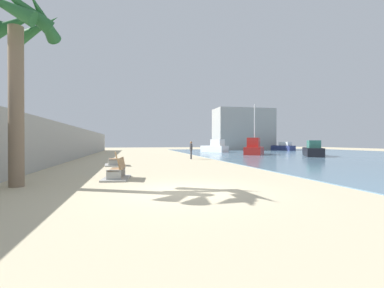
# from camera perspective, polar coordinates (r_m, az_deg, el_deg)

# --- Properties ---
(ground_plane) EXTENTS (120.00, 120.00, 0.00)m
(ground_plane) POSITION_cam_1_polar(r_m,az_deg,el_deg) (27.52, -8.44, -3.11)
(ground_plane) COLOR #C6B793
(seawall) EXTENTS (0.80, 64.00, 3.18)m
(seawall) POSITION_cam_1_polar(r_m,az_deg,el_deg) (28.00, -23.95, 0.18)
(seawall) COLOR #9E9E99
(seawall) RESTS_ON ground
(water_bay) EXTENTS (36.00, 68.00, 0.04)m
(water_bay) POSITION_cam_1_polar(r_m,az_deg,el_deg) (37.68, 31.06, -2.18)
(water_bay) COLOR slate
(water_bay) RESTS_ON ground
(palm_tree) EXTENTS (3.16, 3.24, 7.42)m
(palm_tree) POSITION_cam_1_polar(r_m,az_deg,el_deg) (13.04, -32.28, 17.42)
(palm_tree) COLOR #7A6651
(palm_tree) RESTS_ON ground
(bench_near) EXTENTS (1.31, 2.20, 0.98)m
(bench_near) POSITION_cam_1_polar(r_m,az_deg,el_deg) (13.25, -15.00, -5.92)
(bench_near) COLOR #9E9E99
(bench_near) RESTS_ON ground
(bench_far) EXTENTS (1.27, 2.18, 0.98)m
(bench_far) POSITION_cam_1_polar(r_m,az_deg,el_deg) (20.99, -15.72, -3.58)
(bench_far) COLOR #9E9E99
(bench_far) RESTS_ON ground
(person_walking) EXTENTS (0.24, 0.53, 1.76)m
(person_walking) POSITION_cam_1_polar(r_m,az_deg,el_deg) (27.55, -0.19, -0.96)
(person_walking) COLOR #333338
(person_walking) RESTS_ON ground
(boat_outer) EXTENTS (3.89, 4.93, 2.08)m
(boat_outer) POSITION_cam_1_polar(r_m,az_deg,el_deg) (45.91, 4.69, -0.69)
(boat_outer) COLOR white
(boat_outer) RESTS_ON water_bay
(boat_distant) EXTENTS (2.99, 5.66, 1.66)m
(boat_distant) POSITION_cam_1_polar(r_m,az_deg,el_deg) (58.12, 17.93, -0.61)
(boat_distant) COLOR navy
(boat_distant) RESTS_ON water_bay
(boat_far_left) EXTENTS (5.27, 7.45, 1.83)m
(boat_far_left) POSITION_cam_1_polar(r_m,az_deg,el_deg) (36.25, 23.31, -1.15)
(boat_far_left) COLOR black
(boat_far_left) RESTS_ON water_bay
(boat_far_right) EXTENTS (4.59, 5.76, 6.71)m
(boat_far_right) POSITION_cam_1_polar(r_m,az_deg,el_deg) (37.84, 12.50, -0.86)
(boat_far_right) COLOR red
(boat_far_right) RESTS_ON water_bay
(harbor_building) EXTENTS (12.00, 6.00, 8.63)m
(harbor_building) POSITION_cam_1_polar(r_m,az_deg,el_deg) (60.06, 10.37, 2.92)
(harbor_building) COLOR #9E9E99
(harbor_building) RESTS_ON ground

